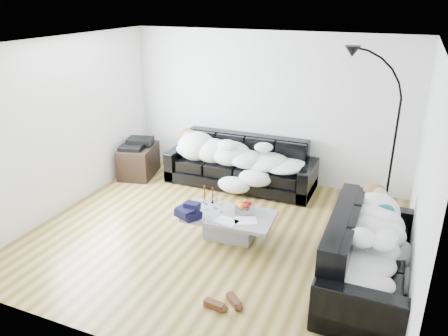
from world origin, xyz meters
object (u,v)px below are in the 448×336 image
at_px(sofa_back, 240,163).
at_px(av_cabinet, 139,161).
at_px(fruit_bowl, 245,206).
at_px(wine_glass_c, 222,207).
at_px(sofa_right, 369,252).
at_px(candle_right, 213,195).
at_px(wine_glass_b, 206,205).
at_px(stereo, 137,143).
at_px(sleeper_back, 239,152).
at_px(sleeper_right, 372,235).
at_px(floor_lamp, 394,144).
at_px(coffee_table, 230,226).
at_px(candle_left, 205,194).
at_px(shoes, 224,303).
at_px(wine_glass_a, 216,203).

xyz_separation_m(sofa_back, av_cabinet, (-1.89, -0.31, -0.14)).
distance_m(fruit_bowl, wine_glass_c, 0.32).
xyz_separation_m(sofa_right, candle_right, (-2.22, 0.59, 0.04)).
bearing_deg(wine_glass_b, stereo, 145.13).
relative_size(sleeper_back, fruit_bowl, 7.71).
distance_m(sleeper_back, sleeper_right, 3.11).
relative_size(sofa_right, sleeper_back, 0.97).
relative_size(stereo, floor_lamp, 0.20).
height_order(coffee_table, candle_left, candle_left).
distance_m(sleeper_right, wine_glass_c, 2.02).
relative_size(sofa_back, stereo, 5.85).
relative_size(sleeper_right, stereo, 4.10).
bearing_deg(shoes, sleeper_right, 55.16).
height_order(candle_left, av_cabinet, candle_left).
bearing_deg(coffee_table, av_cabinet, 149.35).
bearing_deg(sleeper_right, stereo, 67.45).
xyz_separation_m(wine_glass_c, floor_lamp, (2.06, 1.73, 0.65)).
distance_m(sofa_right, candle_right, 2.29).
bearing_deg(shoes, floor_lamp, 83.53).
distance_m(wine_glass_b, shoes, 1.64).
height_order(sleeper_back, fruit_bowl, sleeper_back).
height_order(wine_glass_a, wine_glass_b, wine_glass_a).
xyz_separation_m(sleeper_back, candle_right, (0.14, -1.43, -0.17)).
xyz_separation_m(wine_glass_c, shoes, (0.61, -1.38, -0.39)).
bearing_deg(av_cabinet, wine_glass_c, -44.77).
bearing_deg(candle_right, sofa_back, 95.44).
distance_m(sofa_right, wine_glass_c, 2.01).
bearing_deg(candle_left, sofa_back, 91.16).
distance_m(sofa_right, sleeper_right, 0.21).
distance_m(fruit_bowl, wine_glass_b, 0.53).
height_order(fruit_bowl, stereo, stereo).
bearing_deg(sofa_right, fruit_bowl, 73.60).
distance_m(sofa_back, sleeper_back, 0.22).
bearing_deg(sofa_back, stereo, -170.77).
height_order(coffee_table, fruit_bowl, fruit_bowl).
height_order(sofa_back, coffee_table, sofa_back).
bearing_deg(fruit_bowl, candle_left, 175.37).
relative_size(sleeper_back, coffee_table, 1.81).
height_order(sofa_back, wine_glass_c, sofa_back).
bearing_deg(wine_glass_c, coffee_table, -5.82).
bearing_deg(sleeper_back, floor_lamp, 1.50).
xyz_separation_m(sleeper_back, shoes, (0.99, -3.04, -0.59)).
distance_m(shoes, stereo, 4.05).
xyz_separation_m(wine_glass_a, av_cabinet, (-2.14, 1.32, -0.16)).
xyz_separation_m(sofa_right, coffee_table, (-1.85, 0.34, -0.25)).
bearing_deg(sofa_back, candle_left, -88.84).
height_order(coffee_table, av_cabinet, av_cabinet).
xyz_separation_m(sofa_back, sleeper_back, (0.00, -0.05, 0.22)).
height_order(sofa_back, wine_glass_b, sofa_back).
xyz_separation_m(sofa_right, av_cabinet, (-4.25, 1.76, -0.15)).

